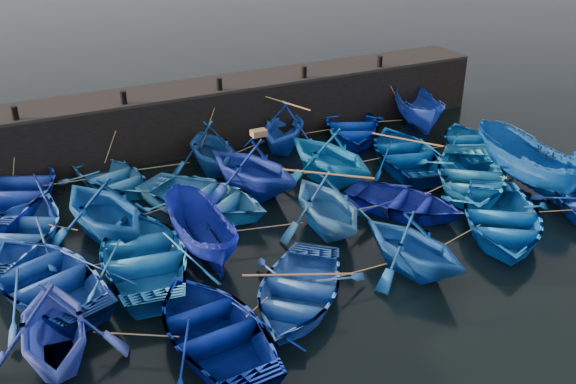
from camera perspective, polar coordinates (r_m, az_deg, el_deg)
name	(u,v)px	position (r m, az deg, el deg)	size (l,w,h in m)	color
ground	(333,252)	(20.42, 4.04, -5.35)	(120.00, 120.00, 0.00)	black
quay_wall	(214,114)	(28.52, -6.63, 6.86)	(26.00, 2.50, 2.50)	black
quay_top	(212,86)	(28.11, -6.77, 9.38)	(26.00, 2.50, 0.12)	black
bollard_0	(15,113)	(25.69, -23.11, 6.48)	(0.24, 0.24, 0.50)	black
bollard_1	(124,98)	(26.16, -14.41, 8.13)	(0.24, 0.24, 0.50)	black
bollard_2	(219,84)	(27.21, -6.13, 9.52)	(0.24, 0.24, 0.50)	black
bollard_3	(304,72)	(28.78, 1.44, 10.61)	(0.24, 0.24, 0.50)	black
bollard_4	(380,61)	(30.80, 8.16, 11.42)	(0.24, 0.24, 0.50)	black
boat_0	(16,189)	(24.93, -23.01, 0.21)	(4.13, 5.77, 1.20)	navy
boat_1	(112,177)	(25.14, -15.38, 1.29)	(3.08, 4.31, 0.89)	#2B72C0
boat_2	(211,147)	(25.59, -6.89, 3.96)	(3.35, 3.89, 2.05)	navy
boat_3	(284,126)	(27.50, -0.38, 5.85)	(3.45, 4.00, 2.11)	blue
boat_4	(351,126)	(29.17, 5.66, 5.86)	(3.64, 5.09, 1.06)	#01259C
boat_5	(419,110)	(30.57, 11.54, 7.14)	(1.73, 4.59, 1.78)	#1D3CAD
boat_6	(20,232)	(22.15, -22.75, -3.28)	(3.61, 5.05, 1.05)	blue
boat_7	(104,207)	(21.36, -16.05, -1.33)	(3.78, 4.39, 2.31)	#0E4C9C
boat_8	(204,198)	(22.66, -7.48, -0.56)	(3.65, 5.10, 1.06)	#2C75C1
boat_9	(252,166)	(23.52, -3.22, 2.32)	(3.71, 4.31, 2.27)	navy
boat_10	(330,154)	(24.50, 3.72, 3.36)	(3.76, 4.36, 2.29)	blue
boat_11	(406,153)	(26.57, 10.43, 3.45)	(3.76, 5.26, 1.09)	navy
boat_12	(470,143)	(28.35, 15.88, 4.17)	(3.17, 4.44, 0.92)	#0C5DA6
boat_13	(45,276)	(19.50, -20.82, -7.02)	(3.83, 5.35, 1.11)	navy
boat_14	(144,253)	(19.71, -12.66, -5.35)	(3.90, 5.46, 1.13)	blue
boat_15	(200,231)	(20.07, -7.86, -3.49)	(1.57, 4.17, 1.61)	navy
boat_16	(327,203)	(21.05, 3.48, -1.03)	(3.42, 3.97, 2.09)	#2E71C1
boat_17	(404,202)	(22.78, 10.28, -0.88)	(3.04, 4.25, 0.88)	#13209F
boat_18	(470,177)	(24.95, 15.90, 1.33)	(3.91, 5.47, 1.13)	blue
boat_19	(525,163)	(25.69, 20.35, 2.40)	(1.91, 5.06, 1.96)	navy
boat_20	(52,327)	(16.64, -20.24, -11.16)	(3.41, 3.96, 2.08)	blue
boat_21	(214,328)	(16.58, -6.62, -11.88)	(3.55, 4.97, 1.03)	#001271
boat_22	(297,290)	(17.81, 0.84, -8.73)	(3.35, 4.68, 0.97)	blue
boat_23	(413,244)	(19.27, 11.07, -4.56)	(3.19, 3.70, 1.95)	#104B9F
boat_24	(501,219)	(22.26, 18.43, -2.25)	(3.84, 5.36, 1.11)	blue
wooden_crate	(259,133)	(23.15, -2.61, 5.27)	(0.55, 0.37, 0.22)	olive
mooring_ropes	(278,167)	(24.04, -0.87, 2.22)	(17.64, 12.00, 2.10)	tan
loose_oars	(331,162)	(22.73, 3.89, 2.67)	(10.58, 12.29, 1.19)	#99724C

